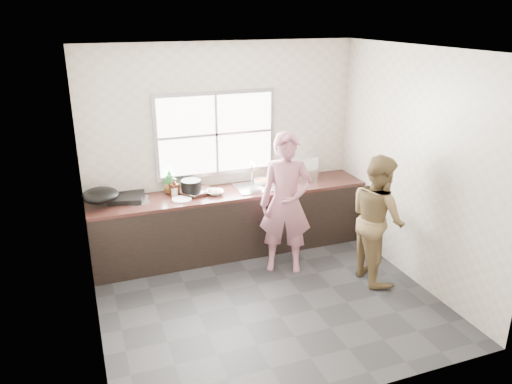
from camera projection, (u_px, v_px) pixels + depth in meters
name	position (u px, v px, depth m)	size (l,w,h in m)	color
floor	(268.00, 300.00, 5.58)	(3.60, 3.20, 0.01)	#2B2B2E
ceiling	(270.00, 49.00, 4.65)	(3.60, 3.20, 0.01)	silver
wall_back	(223.00, 148.00, 6.53)	(3.60, 0.01, 2.70)	beige
wall_left	(85.00, 209.00, 4.52)	(0.01, 3.20, 2.70)	silver
wall_right	(415.00, 168.00, 5.71)	(0.01, 3.20, 2.70)	silver
wall_front	(350.00, 253.00, 3.70)	(3.60, 0.01, 2.70)	silver
cabinet	(232.00, 223.00, 6.57)	(3.60, 0.62, 0.82)	black
countertop	(231.00, 192.00, 6.42)	(3.60, 0.64, 0.04)	#391C17
sink	(257.00, 187.00, 6.53)	(0.55, 0.45, 0.02)	silver
faucet	(251.00, 172.00, 6.66)	(0.02, 0.02, 0.30)	silver
window_frame	(216.00, 134.00, 6.41)	(1.60, 0.05, 1.10)	#9EA0A5
window_glazing	(216.00, 134.00, 6.39)	(1.50, 0.01, 1.00)	white
woman	(286.00, 208.00, 5.99)	(0.59, 0.39, 1.62)	#AD6879
person_side	(377.00, 218.00, 5.81)	(0.75, 0.58, 1.53)	brown
cutting_board	(195.00, 191.00, 6.35)	(0.43, 0.43, 0.04)	black
cleaver	(198.00, 193.00, 6.21)	(0.22, 0.11, 0.01)	silver
bowl_mince	(215.00, 192.00, 6.29)	(0.21, 0.21, 0.05)	white
bowl_crabs	(262.00, 182.00, 6.65)	(0.17, 0.17, 0.05)	white
bowl_held	(256.00, 189.00, 6.38)	(0.22, 0.22, 0.07)	silver
black_pot	(191.00, 187.00, 6.28)	(0.25, 0.25, 0.18)	black
plate_food	(182.00, 199.00, 6.10)	(0.24, 0.24, 0.02)	white
bottle_green	(170.00, 180.00, 6.30)	(0.13, 0.13, 0.33)	#2C8737
bottle_brown_tall	(174.00, 188.00, 6.23)	(0.09, 0.10, 0.21)	#452011
bottle_brown_short	(170.00, 187.00, 6.30)	(0.13, 0.13, 0.17)	#4F3513
glass_jar	(175.00, 192.00, 6.21)	(0.08, 0.08, 0.11)	silver
burner	(126.00, 197.00, 6.11)	(0.40, 0.40, 0.06)	black
wok	(100.00, 195.00, 5.86)	(0.43, 0.43, 0.16)	black
dish_rack	(300.00, 167.00, 6.85)	(0.41, 0.29, 0.31)	white
pot_lid_left	(138.00, 202.00, 6.02)	(0.28, 0.28, 0.01)	silver
pot_lid_right	(138.00, 198.00, 6.16)	(0.28, 0.28, 0.01)	#BBBDC2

